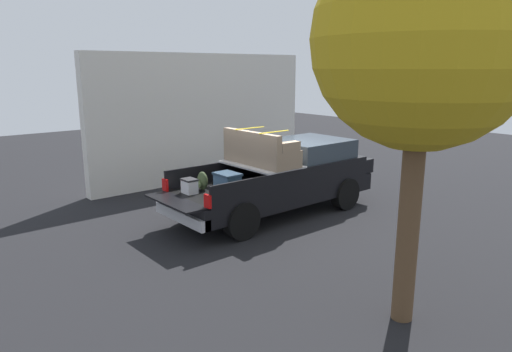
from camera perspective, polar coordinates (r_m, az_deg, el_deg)
ground_plane at (r=12.04m, az=2.20°, el=-4.68°), size 40.00×40.00×0.00m
pickup_truck at (r=12.01m, az=3.51°, el=0.01°), size 6.05×2.06×2.23m
building_facade at (r=15.60m, az=-6.39°, el=7.15°), size 8.06×0.36×4.15m
tree_background at (r=6.72m, az=19.87°, el=15.35°), size 2.99×2.99×5.56m
trash_can at (r=16.59m, az=5.21°, el=2.02°), size 0.60×0.60×0.98m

